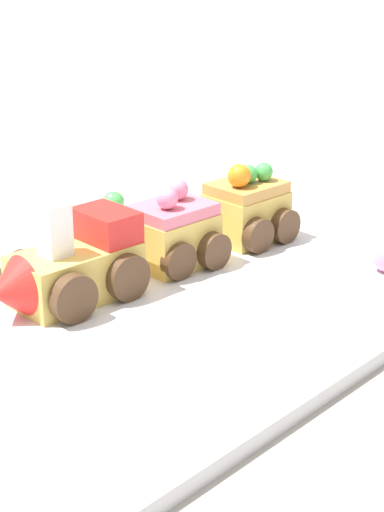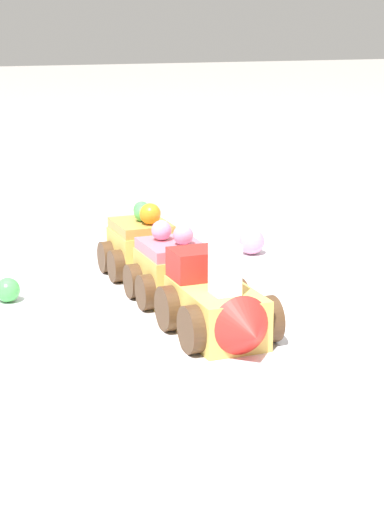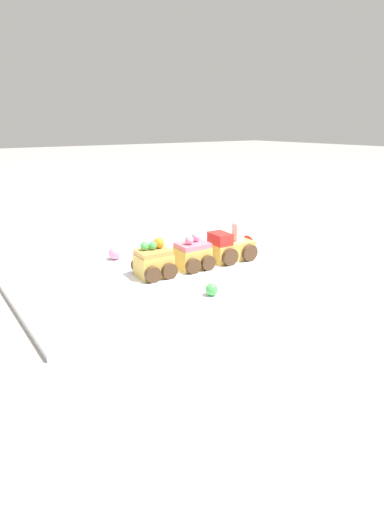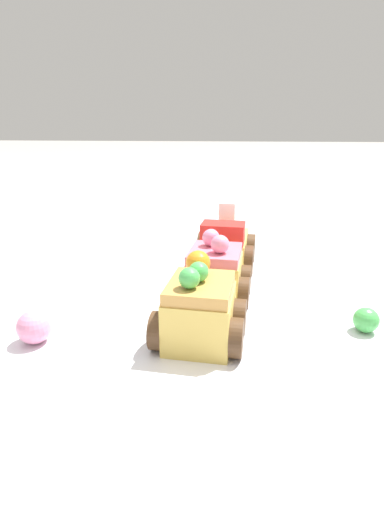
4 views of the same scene
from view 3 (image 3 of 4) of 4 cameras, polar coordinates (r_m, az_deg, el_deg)
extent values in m
plane|color=gray|center=(0.88, 0.62, -1.50)|extent=(10.00, 10.00, 0.00)
cube|color=white|center=(0.88, 0.62, -1.14)|extent=(0.76, 0.38, 0.01)
cube|color=#E0BC56|center=(0.89, 5.63, 0.80)|extent=(0.10, 0.06, 0.04)
cube|color=red|center=(0.87, 4.04, 2.52)|extent=(0.04, 0.05, 0.02)
cone|color=red|center=(0.93, 8.62, 1.61)|extent=(0.03, 0.05, 0.05)
cube|color=white|center=(0.89, 6.56, 2.83)|extent=(0.02, 0.02, 0.02)
cube|color=white|center=(0.89, 6.61, 4.09)|extent=(0.02, 0.02, 0.02)
cylinder|color=#4C331E|center=(0.89, 8.25, 0.45)|extent=(0.04, 0.01, 0.04)
cylinder|color=#4C331E|center=(0.93, 5.76, 1.47)|extent=(0.04, 0.01, 0.04)
cylinder|color=#4C331E|center=(0.85, 5.47, -0.14)|extent=(0.04, 0.01, 0.04)
cylinder|color=#4C331E|center=(0.90, 3.04, 0.95)|extent=(0.04, 0.01, 0.04)
cube|color=#E0BC56|center=(0.84, 0.07, -0.21)|extent=(0.07, 0.06, 0.04)
cube|color=#E57084|center=(0.83, 0.08, 1.56)|extent=(0.07, 0.05, 0.01)
sphere|color=pink|center=(0.81, -0.39, 2.29)|extent=(0.02, 0.02, 0.02)
sphere|color=pink|center=(0.84, 0.52, 2.71)|extent=(0.02, 0.02, 0.02)
cylinder|color=#4C331E|center=(0.82, 2.32, -0.98)|extent=(0.03, 0.01, 0.03)
cylinder|color=#4C331E|center=(0.87, -0.01, 0.19)|extent=(0.03, 0.01, 0.03)
cylinder|color=#4C331E|center=(0.80, 0.17, -1.44)|extent=(0.03, 0.01, 0.03)
cylinder|color=#4C331E|center=(0.86, -2.09, -0.21)|extent=(0.03, 0.01, 0.03)
cube|color=#E0BC56|center=(0.80, -5.49, -1.31)|extent=(0.07, 0.06, 0.04)
cube|color=#CC9347|center=(0.79, -5.55, 0.54)|extent=(0.07, 0.05, 0.01)
sphere|color=#4CBC56|center=(0.78, -6.80, 1.42)|extent=(0.02, 0.02, 0.02)
sphere|color=#4CBC56|center=(0.78, -5.64, 1.50)|extent=(0.02, 0.02, 0.02)
sphere|color=orange|center=(0.79, -4.74, 1.88)|extent=(0.02, 0.02, 0.02)
cylinder|color=#4C331E|center=(0.78, -3.23, -2.16)|extent=(0.03, 0.01, 0.03)
cylinder|color=#4C331E|center=(0.83, -5.34, -0.85)|extent=(0.03, 0.01, 0.03)
cylinder|color=#4C331E|center=(0.76, -5.63, -2.66)|extent=(0.03, 0.01, 0.03)
cylinder|color=#4C331E|center=(0.82, -7.62, -1.29)|extent=(0.03, 0.01, 0.03)
sphere|color=pink|center=(0.91, -10.96, 0.40)|extent=(0.03, 0.03, 0.03)
sphere|color=#4CBC56|center=(0.71, 2.83, -4.79)|extent=(0.02, 0.02, 0.02)
camera|label=1|loc=(1.47, 5.04, 17.85)|focal=60.00mm
camera|label=2|loc=(1.20, 38.65, 12.27)|focal=60.00mm
camera|label=4|loc=(0.64, -28.56, 5.70)|focal=28.00mm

